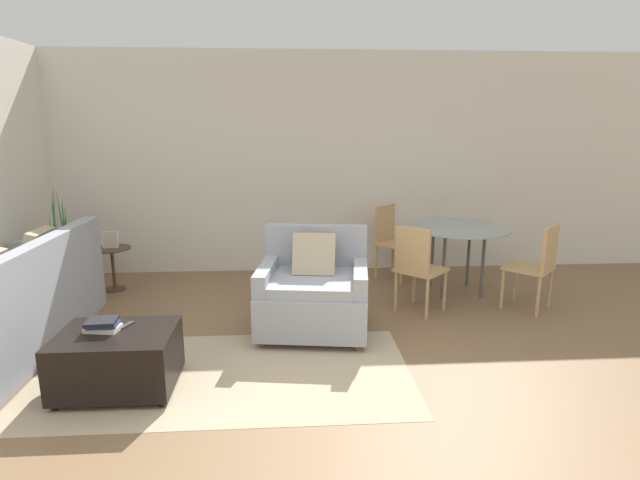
# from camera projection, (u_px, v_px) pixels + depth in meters

# --- Properties ---
(ground_plane) EXTENTS (20.00, 20.00, 0.00)m
(ground_plane) POSITION_uv_depth(u_px,v_px,m) (329.00, 418.00, 3.25)
(ground_plane) COLOR brown
(wall_back) EXTENTS (12.00, 0.06, 2.75)m
(wall_back) POSITION_uv_depth(u_px,v_px,m) (306.00, 164.00, 6.31)
(wall_back) COLOR silver
(wall_back) RESTS_ON ground_plane
(area_rug) EXTENTS (2.86, 1.44, 0.01)m
(area_rug) POSITION_uv_depth(u_px,v_px,m) (224.00, 374.00, 3.83)
(area_rug) COLOR tan
(area_rug) RESTS_ON ground_plane
(couch) EXTENTS (0.89, 2.09, 0.94)m
(couch) POSITION_uv_depth(u_px,v_px,m) (13.00, 311.00, 4.24)
(couch) COLOR #999EA8
(couch) RESTS_ON ground_plane
(armchair) EXTENTS (1.08, 0.99, 0.93)m
(armchair) POSITION_uv_depth(u_px,v_px,m) (314.00, 293.00, 4.58)
(armchair) COLOR #999EA8
(armchair) RESTS_ON ground_plane
(ottoman) EXTENTS (0.81, 0.61, 0.44)m
(ottoman) POSITION_uv_depth(u_px,v_px,m) (118.00, 358.00, 3.57)
(ottoman) COLOR black
(ottoman) RESTS_ON ground_plane
(book_stack) EXTENTS (0.25, 0.19, 0.09)m
(book_stack) POSITION_uv_depth(u_px,v_px,m) (103.00, 325.00, 3.54)
(book_stack) COLOR beige
(book_stack) RESTS_ON ottoman
(tv_remote_primary) EXTENTS (0.09, 0.14, 0.01)m
(tv_remote_primary) POSITION_uv_depth(u_px,v_px,m) (126.00, 325.00, 3.64)
(tv_remote_primary) COLOR #333338
(tv_remote_primary) RESTS_ON ottoman
(potted_plant) EXTENTS (0.41, 0.41, 1.24)m
(potted_plant) POSITION_uv_depth(u_px,v_px,m) (64.00, 271.00, 5.60)
(potted_plant) COLOR maroon
(potted_plant) RESTS_ON ground_plane
(side_table) EXTENTS (0.42, 0.42, 0.50)m
(side_table) POSITION_uv_depth(u_px,v_px,m) (112.00, 260.00, 5.70)
(side_table) COLOR #4C3828
(side_table) RESTS_ON ground_plane
(picture_frame) EXTENTS (0.18, 0.07, 0.19)m
(picture_frame) POSITION_uv_depth(u_px,v_px,m) (110.00, 240.00, 5.64)
(picture_frame) COLOR silver
(picture_frame) RESTS_ON side_table
(dining_table) EXTENTS (1.12, 1.12, 0.75)m
(dining_table) POSITION_uv_depth(u_px,v_px,m) (458.00, 235.00, 5.57)
(dining_table) COLOR #8C9E99
(dining_table) RESTS_ON ground_plane
(dining_chair_near_left) EXTENTS (0.59, 0.59, 0.90)m
(dining_chair_near_left) POSITION_uv_depth(u_px,v_px,m) (417.00, 264.00, 4.96)
(dining_chair_near_left) COLOR tan
(dining_chair_near_left) RESTS_ON ground_plane
(dining_chair_near_right) EXTENTS (0.59, 0.59, 0.90)m
(dining_chair_near_right) POSITION_uv_depth(u_px,v_px,m) (538.00, 262.00, 5.04)
(dining_chair_near_right) COLOR tan
(dining_chair_near_right) RESTS_ON ground_plane
(dining_chair_far_left) EXTENTS (0.59, 0.59, 0.90)m
(dining_chair_far_left) POSITION_uv_depth(u_px,v_px,m) (391.00, 236.00, 6.16)
(dining_chair_far_left) COLOR tan
(dining_chair_far_left) RESTS_ON ground_plane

